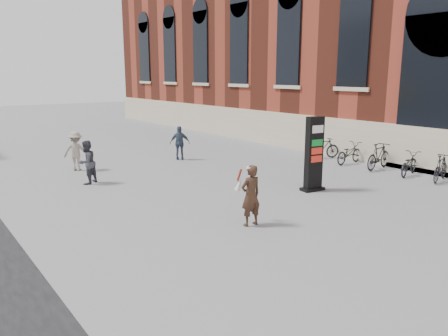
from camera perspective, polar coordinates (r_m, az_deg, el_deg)
ground at (r=11.50m, az=2.35°, el=-7.17°), size 100.00×100.00×0.00m
info_pylon at (r=14.64m, az=11.66°, el=1.79°), size 0.84×0.50×2.46m
woman at (r=11.11m, az=3.47°, el=-3.49°), size 0.61×0.56×1.59m
pedestrian_a at (r=16.05m, az=-17.48°, el=0.71°), size 0.95×0.90×1.54m
pedestrian_b at (r=18.46m, az=-18.76°, el=2.12°), size 1.17×1.06×1.58m
pedestrian_c at (r=19.80m, az=-5.78°, el=3.27°), size 0.95×0.80×1.53m
bike_3 at (r=17.56m, az=26.45°, el=0.01°), size 1.70×0.83×0.99m
bike_4 at (r=18.14m, az=22.99°, el=0.51°), size 1.78×0.99×0.89m
bike_5 at (r=18.81m, az=19.55°, el=1.46°), size 1.84×0.72×1.08m
bike_6 at (r=19.65m, az=16.01°, el=1.90°), size 1.81×0.78×0.92m
bike_7 at (r=20.55m, az=12.79°, el=2.57°), size 1.66×1.02×0.97m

